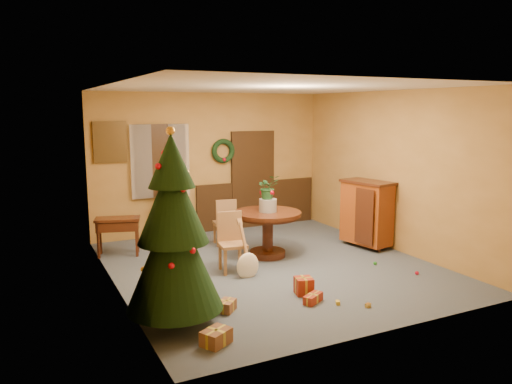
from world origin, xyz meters
TOP-DOWN VIEW (x-y plane):
  - room_envelope at (0.21, 2.70)m, footprint 5.50×5.50m
  - dining_table at (0.20, 0.54)m, footprint 1.17×1.17m
  - urn at (0.20, 0.54)m, footprint 0.31×0.31m
  - centerpiece_plant at (0.20, 0.54)m, footprint 0.37×0.32m
  - chair_near at (-0.68, 0.12)m, footprint 0.46×0.46m
  - chair_far at (-0.20, 1.52)m, footprint 0.45×0.45m
  - guitar at (-0.59, -0.31)m, footprint 0.52×0.65m
  - plant_stand at (-1.01, 2.18)m, footprint 0.34×0.34m
  - stand_plant at (-1.01, 2.18)m, footprint 0.31×0.29m
  - christmas_tree at (-2.10, -1.48)m, footprint 1.15×1.15m
  - writing_desk at (-2.15, 1.76)m, footprint 0.84×0.57m
  - sideboard at (2.15, 0.28)m, footprint 0.69×1.06m
  - gift_a at (-1.85, -2.18)m, footprint 0.39×0.36m
  - gift_b at (-0.18, -1.30)m, footprint 0.28×0.28m
  - gift_c at (-1.39, -1.38)m, footprint 0.31×0.31m
  - gift_d at (-0.24, -1.63)m, footprint 0.35×0.28m
  - toy_a at (-0.03, -1.48)m, footprint 0.09×0.09m
  - toy_b at (1.57, -0.70)m, footprint 0.06×0.06m
  - toy_c at (0.02, -1.83)m, footprint 0.08×0.09m
  - toy_d at (1.84, -1.39)m, footprint 0.06×0.06m
  - toy_e at (0.32, -2.08)m, footprint 0.09×0.07m

SIDE VIEW (x-z plane):
  - toy_a at x=-0.03m, z-range 0.00..0.05m
  - toy_c at x=0.02m, z-range 0.00..0.05m
  - toy_e at x=0.32m, z-range 0.00..0.05m
  - toy_b at x=1.57m, z-range 0.00..0.06m
  - toy_d at x=1.84m, z-range 0.00..0.06m
  - gift_d at x=-0.24m, z-range 0.00..0.12m
  - gift_c at x=-1.39m, z-range 0.00..0.14m
  - gift_a at x=-1.85m, z-range 0.00..0.17m
  - gift_b at x=-0.18m, z-range 0.00..0.24m
  - guitar at x=-0.59m, z-range 0.01..0.86m
  - chair_far at x=-0.20m, z-range 0.03..0.94m
  - chair_near at x=-0.68m, z-range 0.03..0.98m
  - writing_desk at x=-2.15m, z-range 0.17..0.85m
  - plant_stand at x=-1.01m, z-range 0.11..0.99m
  - dining_table at x=0.20m, z-range 0.16..0.96m
  - sideboard at x=2.15m, z-range 0.04..1.30m
  - urn at x=0.20m, z-range 0.80..1.03m
  - stand_plant at x=-1.01m, z-range 0.89..1.34m
  - room_envelope at x=0.21m, z-range -1.63..3.87m
  - christmas_tree at x=-2.10m, z-range -0.06..2.32m
  - centerpiece_plant at x=0.20m, z-range 1.03..1.44m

